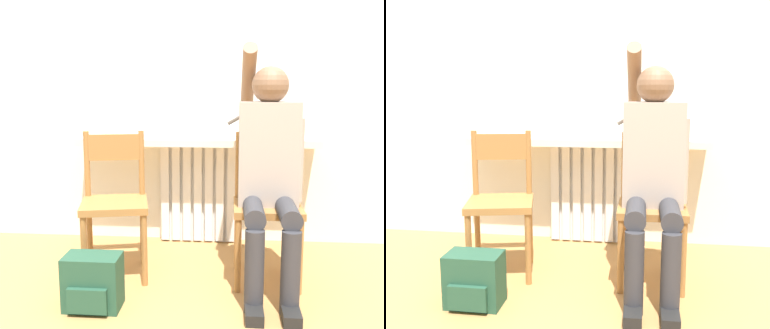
{
  "view_description": "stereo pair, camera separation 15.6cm",
  "coord_description": "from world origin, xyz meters",
  "views": [
    {
      "loc": [
        0.24,
        -2.09,
        1.12
      ],
      "look_at": [
        0.0,
        0.62,
        0.67
      ],
      "focal_mm": 42.0,
      "sensor_mm": 36.0,
      "label": 1
    },
    {
      "loc": [
        0.39,
        -2.07,
        1.12
      ],
      "look_at": [
        0.0,
        0.62,
        0.67
      ],
      "focal_mm": 42.0,
      "sensor_mm": 36.0,
      "label": 2
    }
  ],
  "objects": [
    {
      "name": "ground_plane",
      "position": [
        0.0,
        0.0,
        0.0
      ],
      "size": [
        12.0,
        12.0,
        0.0
      ],
      "primitive_type": "plane",
      "color": "#B27F47"
    },
    {
      "name": "wall_with_window",
      "position": [
        0.0,
        1.23,
        1.35
      ],
      "size": [
        7.0,
        0.06,
        2.7
      ],
      "color": "white",
      "rests_on": "ground_plane"
    },
    {
      "name": "radiator",
      "position": [
        0.0,
        1.15,
        0.37
      ],
      "size": [
        0.57,
        0.08,
        0.74
      ],
      "color": "white",
      "rests_on": "ground_plane"
    },
    {
      "name": "windowsill",
      "position": [
        0.0,
        1.06,
        0.76
      ],
      "size": [
        1.69,
        0.28,
        0.05
      ],
      "color": "silver",
      "rests_on": "radiator"
    },
    {
      "name": "window_glass",
      "position": [
        0.0,
        1.2,
        1.34
      ],
      "size": [
        1.63,
        0.01,
        1.11
      ],
      "color": "white",
      "rests_on": "windowsill"
    },
    {
      "name": "chair_left",
      "position": [
        -0.46,
        0.51,
        0.46
      ],
      "size": [
        0.46,
        0.46,
        0.87
      ],
      "rotation": [
        0.0,
        0.0,
        0.22
      ],
      "color": "#9E6B38",
      "rests_on": "ground_plane"
    },
    {
      "name": "chair_right",
      "position": [
        0.45,
        0.51,
        0.46
      ],
      "size": [
        0.39,
        0.39,
        0.87
      ],
      "rotation": [
        0.0,
        0.0,
        0.0
      ],
      "color": "#9E6B38",
      "rests_on": "ground_plane"
    },
    {
      "name": "person",
      "position": [
        0.45,
        0.41,
        0.71
      ],
      "size": [
        0.36,
        0.96,
        1.38
      ],
      "color": "#333338",
      "rests_on": "ground_plane"
    },
    {
      "name": "cat",
      "position": [
        0.5,
        1.09,
        0.91
      ],
      "size": [
        0.48,
        0.1,
        0.21
      ],
      "color": "#4C4238",
      "rests_on": "windowsill"
    },
    {
      "name": "backpack",
      "position": [
        -0.47,
        0.05,
        0.14
      ],
      "size": [
        0.29,
        0.21,
        0.28
      ],
      "color": "#234C38",
      "rests_on": "ground_plane"
    }
  ]
}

